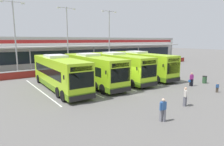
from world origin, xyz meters
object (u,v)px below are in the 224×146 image
(pedestrian_near_bin, at_px, (185,96))
(lamp_post_centre, at_px, (67,35))
(coach_bus_leftmost, at_px, (59,73))
(pedestrian_child, at_px, (217,87))
(pedestrian_in_dark_coat, at_px, (163,109))
(lamp_post_east, at_px, (109,36))
(pedestrian_with_handbag, at_px, (191,79))
(litter_bin, at_px, (205,80))
(coach_bus_centre, at_px, (118,67))
(lamp_post_west, at_px, (15,34))
(coach_bus_right_centre, at_px, (141,65))
(coach_bus_left_centre, at_px, (92,70))

(pedestrian_near_bin, height_order, lamp_post_centre, lamp_post_centre)
(coach_bus_leftmost, xyz_separation_m, pedestrian_child, (12.98, -11.01, -1.24))
(pedestrian_in_dark_coat, distance_m, lamp_post_east, 26.71)
(pedestrian_near_bin, height_order, lamp_post_east, lamp_post_east)
(pedestrian_with_handbag, xyz_separation_m, litter_bin, (2.84, -0.06, -0.39))
(coach_bus_centre, xyz_separation_m, lamp_post_west, (-10.60, 10.98, 4.50))
(coach_bus_right_centre, relative_size, pedestrian_child, 12.17)
(pedestrian_with_handbag, distance_m, lamp_post_centre, 21.53)
(pedestrian_with_handbag, relative_size, lamp_post_east, 0.15)
(lamp_post_centre, bearing_deg, pedestrian_near_bin, -89.04)
(lamp_post_east, bearing_deg, litter_bin, -84.15)
(lamp_post_east, bearing_deg, coach_bus_left_centre, -133.00)
(coach_bus_leftmost, xyz_separation_m, pedestrian_with_handbag, (13.30, -7.79, -0.93))
(pedestrian_in_dark_coat, xyz_separation_m, pedestrian_near_bin, (3.96, 0.99, 0.00))
(coach_bus_right_centre, xyz_separation_m, pedestrian_near_bin, (-6.10, -11.72, -0.91))
(pedestrian_child, bearing_deg, pedestrian_in_dark_coat, -171.46)
(coach_bus_left_centre, xyz_separation_m, lamp_post_east, (10.04, 10.77, 4.50))
(coach_bus_leftmost, xyz_separation_m, litter_bin, (16.14, -7.85, -1.32))
(lamp_post_east, bearing_deg, pedestrian_with_handbag, -92.87)
(coach_bus_leftmost, distance_m, lamp_post_east, 18.41)
(pedestrian_near_bin, xyz_separation_m, lamp_post_centre, (-0.39, 23.33, 5.42))
(lamp_post_west, relative_size, lamp_post_east, 1.00)
(coach_bus_leftmost, distance_m, coach_bus_centre, 8.25)
(coach_bus_leftmost, relative_size, lamp_post_west, 1.11)
(pedestrian_with_handbag, xyz_separation_m, pedestrian_child, (-0.32, -3.22, -0.32))
(coach_bus_left_centre, xyz_separation_m, pedestrian_with_handbag, (9.11, -7.80, -0.93))
(pedestrian_in_dark_coat, distance_m, pedestrian_near_bin, 4.09)
(coach_bus_centre, distance_m, lamp_post_centre, 12.67)
(lamp_post_west, height_order, lamp_post_east, same)
(lamp_post_west, distance_m, litter_bin, 27.10)
(coach_bus_right_centre, xyz_separation_m, litter_bin, (3.61, -7.98, -1.32))
(coach_bus_leftmost, height_order, litter_bin, coach_bus_leftmost)
(lamp_post_west, bearing_deg, pedestrian_child, -55.24)
(coach_bus_right_centre, relative_size, litter_bin, 13.15)
(coach_bus_left_centre, distance_m, coach_bus_centre, 4.06)
(lamp_post_centre, height_order, lamp_post_east, same)
(pedestrian_near_bin, bearing_deg, coach_bus_right_centre, 62.52)
(lamp_post_west, bearing_deg, lamp_post_centre, 4.47)
(pedestrian_child, height_order, lamp_post_west, lamp_post_west)
(coach_bus_right_centre, distance_m, pedestrian_in_dark_coat, 16.24)
(pedestrian_in_dark_coat, bearing_deg, coach_bus_left_centre, 82.24)
(pedestrian_in_dark_coat, bearing_deg, pedestrian_child, 8.54)
(litter_bin, bearing_deg, pedestrian_child, -135.08)
(coach_bus_right_centre, height_order, lamp_post_centre, lamp_post_centre)
(coach_bus_left_centre, height_order, coach_bus_right_centre, same)
(coach_bus_right_centre, relative_size, pedestrian_with_handbag, 7.55)
(pedestrian_near_bin, relative_size, lamp_post_centre, 0.15)
(coach_bus_right_centre, xyz_separation_m, pedestrian_with_handbag, (0.77, -7.91, -0.93))
(coach_bus_right_centre, distance_m, litter_bin, 8.86)
(coach_bus_centre, bearing_deg, lamp_post_centre, 100.72)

